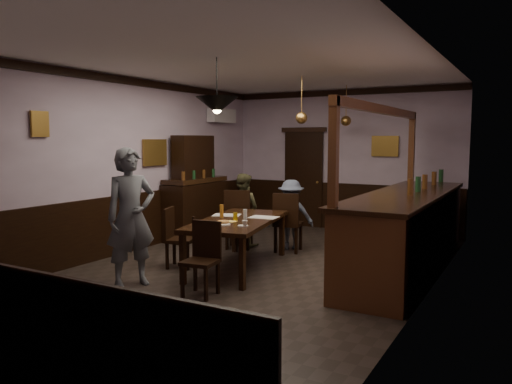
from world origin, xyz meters
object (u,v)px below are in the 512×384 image
Objects in this scene: pendant_iron at (217,105)px; person_standing at (131,217)px; chair_near at (203,255)px; person_seated_left at (243,210)px; pendant_brass_far at (346,121)px; chair_side at (176,235)px; sideboard at (195,197)px; pendant_brass_mid at (301,118)px; soda_can at (235,217)px; person_seated_right at (291,215)px; chair_far_right at (287,220)px; chair_far_left at (238,217)px; bar_counter at (406,230)px; coffee_cup at (245,223)px; dining_table at (238,223)px.

person_standing is at bearing -144.74° from pendant_iron.
chair_near is at bearing -56.37° from person_standing.
person_seated_left is 1.64× the size of pendant_brass_far.
chair_near is 1.45m from chair_side.
pendant_iron is (2.14, -2.41, 1.57)m from sideboard.
pendant_brass_mid reaches higher than chair_near.
person_standing reaches higher than chair_side.
chair_near is 1.22m from soda_can.
chair_near is 0.75× the size of person_seated_right.
chair_far_right is 1.75m from pendant_brass_mid.
pendant_brass_mid reaches higher than soda_can.
chair_far_left is 0.89m from chair_far_right.
person_seated_right is (-0.06, 0.28, 0.05)m from chair_far_right.
pendant_iron is 0.90× the size of pendant_brass_mid.
chair_side reaches higher than soda_can.
chair_far_left is 0.53× the size of sideboard.
person_seated_left is 1.24m from sideboard.
chair_far_right is 1.41× the size of pendant_iron.
bar_counter is 5.94× the size of pendant_iron.
soda_can is (-0.38, 0.38, 0.01)m from coffee_cup.
bar_counter is (1.94, 2.41, 0.11)m from chair_near.
pendant_brass_mid is at bearing 80.49° from coffee_cup.
person_standing reaches higher than person_seated_left.
pendant_brass_far is (0.54, 3.21, 1.61)m from dining_table.
soda_can is at bearing -98.40° from pendant_brass_far.
chair_far_left is 1.39m from sideboard.
person_seated_left is 1.76m from soda_can.
pendant_brass_far is at bearing 9.99° from person_standing.
dining_table is 1.61m from person_seated_left.
sideboard reaches higher than soda_can.
pendant_brass_far is (0.36, 1.88, 1.73)m from chair_far_right.
coffee_cup is 0.10× the size of pendant_brass_mid.
person_seated_left reaches higher than chair_far_left.
bar_counter is (2.92, -0.03, 0.03)m from chair_far_left.
person_standing is 15.26× the size of soda_can.
pendant_iron is (0.13, -0.65, 1.57)m from soda_can.
pendant_brass_far is at bearing -113.01° from chair_far_right.
sideboard is at bearing 120.40° from chair_near.
chair_side is 3.44m from bar_counter.
person_seated_left reaches higher than chair_side.
chair_far_left is at bearing 121.15° from dining_table.
chair_side is at bearing 89.47° from person_seated_left.
chair_near is 1.01× the size of chair_side.
pendant_brass_mid reaches higher than chair_far_left.
chair_side is at bearing 63.30° from chair_far_left.
pendant_brass_mid is at bearing -179.77° from chair_far_left.
pendant_iron is at bearing -48.32° from sideboard.
sideboard is 0.46× the size of bar_counter.
pendant_iron is 2.32m from pendant_brass_mid.
person_seated_left is at bearing -9.51° from sideboard.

